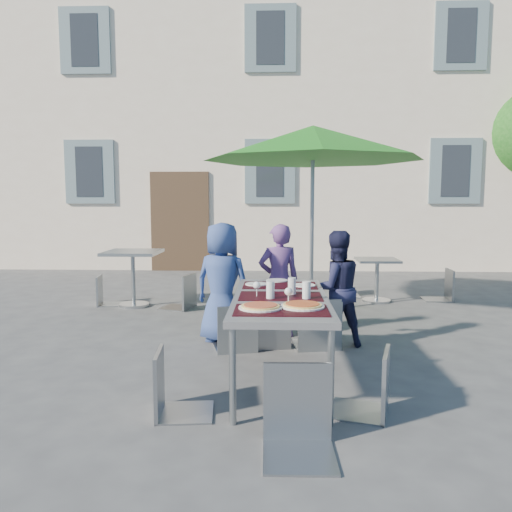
{
  "coord_description": "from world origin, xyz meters",
  "views": [
    {
      "loc": [
        0.11,
        -3.57,
        1.57
      ],
      "look_at": [
        -0.08,
        1.54,
        1.0
      ],
      "focal_mm": 35.0,
      "sensor_mm": 36.0,
      "label": 1
    }
  ],
  "objects_px": {
    "dining_table": "(280,303)",
    "bg_chair_l_0": "(105,273)",
    "cafe_table_0": "(133,266)",
    "chair_1": "(272,301)",
    "pizza_near_right": "(302,305)",
    "chair_3": "(172,344)",
    "cafe_table_1": "(377,274)",
    "patio_umbrella": "(313,144)",
    "chair_4": "(373,343)",
    "child_2": "(335,289)",
    "chair_0": "(236,299)",
    "chair_2": "(318,291)",
    "bg_chair_r_1": "(444,266)",
    "pizza_near_left": "(260,306)",
    "bg_chair_l_1": "(342,264)",
    "child_0": "(222,283)",
    "chair_5": "(299,359)",
    "bg_chair_r_0": "(183,270)",
    "child_1": "(279,281)"
  },
  "relations": [
    {
      "from": "dining_table",
      "to": "bg_chair_l_0",
      "type": "bearing_deg",
      "value": 129.95
    },
    {
      "from": "cafe_table_0",
      "to": "bg_chair_l_0",
      "type": "relative_size",
      "value": 0.99
    },
    {
      "from": "dining_table",
      "to": "chair_1",
      "type": "distance_m",
      "value": 1.02
    },
    {
      "from": "dining_table",
      "to": "pizza_near_right",
      "type": "bearing_deg",
      "value": -69.87
    },
    {
      "from": "chair_3",
      "to": "cafe_table_1",
      "type": "xyz_separation_m",
      "value": [
        2.33,
        4.21,
        -0.1
      ]
    },
    {
      "from": "patio_umbrella",
      "to": "chair_4",
      "type": "bearing_deg",
      "value": -86.64
    },
    {
      "from": "child_2",
      "to": "chair_0",
      "type": "xyz_separation_m",
      "value": [
        -1.05,
        -0.24,
        -0.07
      ]
    },
    {
      "from": "chair_1",
      "to": "chair_4",
      "type": "distance_m",
      "value": 1.81
    },
    {
      "from": "chair_2",
      "to": "bg_chair_r_1",
      "type": "distance_m",
      "value": 3.48
    },
    {
      "from": "pizza_near_left",
      "to": "chair_3",
      "type": "bearing_deg",
      "value": -162.02
    },
    {
      "from": "chair_4",
      "to": "bg_chair_l_1",
      "type": "distance_m",
      "value": 4.6
    },
    {
      "from": "patio_umbrella",
      "to": "bg_chair_r_1",
      "type": "xyz_separation_m",
      "value": [
        2.14,
        0.91,
        -1.79
      ]
    },
    {
      "from": "child_0",
      "to": "chair_0",
      "type": "relative_size",
      "value": 1.4
    },
    {
      "from": "patio_umbrella",
      "to": "bg_chair_r_1",
      "type": "relative_size",
      "value": 3.25
    },
    {
      "from": "chair_2",
      "to": "chair_5",
      "type": "xyz_separation_m",
      "value": [
        -0.31,
        -2.18,
        -0.03
      ]
    },
    {
      "from": "cafe_table_0",
      "to": "bg_chair_l_1",
      "type": "bearing_deg",
      "value": 16.22
    },
    {
      "from": "chair_1",
      "to": "bg_chair_r_0",
      "type": "distance_m",
      "value": 2.29
    },
    {
      "from": "chair_0",
      "to": "chair_5",
      "type": "xyz_separation_m",
      "value": [
        0.55,
        -2.05,
        0.03
      ]
    },
    {
      "from": "chair_1",
      "to": "chair_0",
      "type": "bearing_deg",
      "value": -158.72
    },
    {
      "from": "bg_chair_l_1",
      "to": "bg_chair_r_1",
      "type": "bearing_deg",
      "value": -9.89
    },
    {
      "from": "patio_umbrella",
      "to": "bg_chair_r_1",
      "type": "distance_m",
      "value": 2.94
    },
    {
      "from": "chair_5",
      "to": "child_1",
      "type": "bearing_deg",
      "value": 92.26
    },
    {
      "from": "bg_chair_l_0",
      "to": "bg_chair_l_1",
      "type": "distance_m",
      "value": 3.74
    },
    {
      "from": "child_1",
      "to": "bg_chair_l_1",
      "type": "xyz_separation_m",
      "value": [
        1.05,
        2.49,
        -0.11
      ]
    },
    {
      "from": "pizza_near_left",
      "to": "child_0",
      "type": "xyz_separation_m",
      "value": [
        -0.47,
        1.7,
        -0.1
      ]
    },
    {
      "from": "chair_5",
      "to": "chair_1",
      "type": "bearing_deg",
      "value": 94.76
    },
    {
      "from": "pizza_near_right",
      "to": "patio_umbrella",
      "type": "height_order",
      "value": "patio_umbrella"
    },
    {
      "from": "chair_4",
      "to": "chair_5",
      "type": "distance_m",
      "value": 0.79
    },
    {
      "from": "chair_1",
      "to": "bg_chair_l_0",
      "type": "xyz_separation_m",
      "value": [
        -2.52,
        2.1,
        -0.02
      ]
    },
    {
      "from": "chair_4",
      "to": "child_0",
      "type": "bearing_deg",
      "value": 124.99
    },
    {
      "from": "chair_4",
      "to": "patio_umbrella",
      "type": "bearing_deg",
      "value": 93.36
    },
    {
      "from": "dining_table",
      "to": "cafe_table_0",
      "type": "xyz_separation_m",
      "value": [
        -2.14,
        3.01,
        -0.1
      ]
    },
    {
      "from": "child_1",
      "to": "cafe_table_0",
      "type": "bearing_deg",
      "value": -48.0
    },
    {
      "from": "child_2",
      "to": "cafe_table_1",
      "type": "bearing_deg",
      "value": -127.37
    },
    {
      "from": "patio_umbrella",
      "to": "bg_chair_l_1",
      "type": "relative_size",
      "value": 3.29
    },
    {
      "from": "pizza_near_right",
      "to": "bg_chair_l_1",
      "type": "distance_m",
      "value": 4.48
    },
    {
      "from": "dining_table",
      "to": "bg_chair_l_1",
      "type": "xyz_separation_m",
      "value": [
        1.05,
        3.94,
        -0.16
      ]
    },
    {
      "from": "pizza_near_right",
      "to": "chair_0",
      "type": "relative_size",
      "value": 0.36
    },
    {
      "from": "child_2",
      "to": "bg_chair_r_0",
      "type": "distance_m",
      "value": 2.67
    },
    {
      "from": "dining_table",
      "to": "chair_4",
      "type": "height_order",
      "value": "chair_4"
    },
    {
      "from": "child_1",
      "to": "bg_chair_r_1",
      "type": "xyz_separation_m",
      "value": [
        2.61,
        2.22,
        -0.11
      ]
    },
    {
      "from": "pizza_near_left",
      "to": "patio_umbrella",
      "type": "height_order",
      "value": "patio_umbrella"
    },
    {
      "from": "child_2",
      "to": "chair_1",
      "type": "bearing_deg",
      "value": -8.38
    },
    {
      "from": "pizza_near_right",
      "to": "child_1",
      "type": "height_order",
      "value": "child_1"
    },
    {
      "from": "pizza_near_right",
      "to": "cafe_table_0",
      "type": "distance_m",
      "value": 4.16
    },
    {
      "from": "pizza_near_right",
      "to": "child_2",
      "type": "distance_m",
      "value": 1.61
    },
    {
      "from": "chair_5",
      "to": "bg_chair_r_1",
      "type": "bearing_deg",
      "value": 62.72
    },
    {
      "from": "patio_umbrella",
      "to": "cafe_table_0",
      "type": "relative_size",
      "value": 3.65
    },
    {
      "from": "chair_5",
      "to": "cafe_table_1",
      "type": "distance_m",
      "value": 4.92
    },
    {
      "from": "patio_umbrella",
      "to": "bg_chair_l_0",
      "type": "relative_size",
      "value": 3.61
    }
  ]
}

